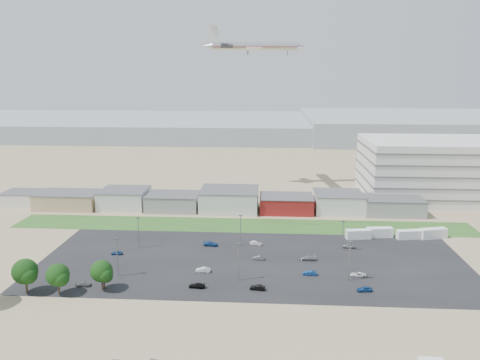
# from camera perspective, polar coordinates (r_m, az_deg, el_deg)

# --- Properties ---
(ground) EXTENTS (700.00, 700.00, 0.00)m
(ground) POSITION_cam_1_polar(r_m,az_deg,el_deg) (116.45, -1.34, -13.57)
(ground) COLOR #90805C
(ground) RESTS_ON ground
(parking_lot) EXTENTS (120.00, 50.00, 0.01)m
(parking_lot) POSITION_cam_1_polar(r_m,az_deg,el_deg) (134.35, 1.57, -9.85)
(parking_lot) COLOR black
(parking_lot) RESTS_ON ground
(grass_strip) EXTENTS (160.00, 16.00, 0.02)m
(grass_strip) POSITION_cam_1_polar(r_m,az_deg,el_deg) (164.55, 0.24, -5.53)
(grass_strip) COLOR #2B4E1D
(grass_strip) RESTS_ON ground
(hills_backdrop) EXTENTS (700.00, 200.00, 9.00)m
(hills_backdrop) POSITION_cam_1_polar(r_m,az_deg,el_deg) (422.73, 7.85, 6.23)
(hills_backdrop) COLOR gray
(hills_backdrop) RESTS_ON ground
(building_row) EXTENTS (170.00, 20.00, 8.00)m
(building_row) POSITION_cam_1_polar(r_m,az_deg,el_deg) (183.23, -4.72, -2.36)
(building_row) COLOR silver
(building_row) RESTS_ON ground
(parking_garage) EXTENTS (80.00, 40.00, 25.00)m
(parking_garage) POSITION_cam_1_polar(r_m,az_deg,el_deg) (218.24, 25.30, 1.19)
(parking_garage) COLOR silver
(parking_garage) RESTS_ON ground
(box_trailer_a) EXTENTS (8.24, 3.76, 2.98)m
(box_trailer_a) POSITION_cam_1_polar(r_m,az_deg,el_deg) (155.88, 14.22, -6.42)
(box_trailer_a) COLOR silver
(box_trailer_a) RESTS_ON ground
(box_trailer_b) EXTENTS (8.62, 3.70, 3.13)m
(box_trailer_b) POSITION_cam_1_polar(r_m,az_deg,el_deg) (159.20, 16.65, -6.13)
(box_trailer_b) COLOR silver
(box_trailer_b) RESTS_ON ground
(box_trailer_c) EXTENTS (8.03, 3.70, 2.90)m
(box_trailer_c) POSITION_cam_1_polar(r_m,az_deg,el_deg) (160.47, 19.89, -6.26)
(box_trailer_c) COLOR silver
(box_trailer_c) RESTS_ON ground
(box_trailer_d) EXTENTS (9.07, 4.80, 3.25)m
(box_trailer_d) POSITION_cam_1_polar(r_m,az_deg,el_deg) (163.86, 22.49, -6.02)
(box_trailer_d) COLOR silver
(box_trailer_d) RESTS_ON ground
(tree_left) EXTENTS (6.50, 6.50, 9.75)m
(tree_left) POSITION_cam_1_polar(r_m,az_deg,el_deg) (125.42, -24.72, -10.37)
(tree_left) COLOR black
(tree_left) RESTS_ON ground
(tree_mid) EXTENTS (5.86, 5.86, 8.79)m
(tree_mid) POSITION_cam_1_polar(r_m,az_deg,el_deg) (121.79, -21.31, -10.99)
(tree_mid) COLOR black
(tree_mid) RESTS_ON ground
(tree_right) EXTENTS (5.75, 5.75, 8.62)m
(tree_right) POSITION_cam_1_polar(r_m,az_deg,el_deg) (120.84, -16.52, -10.86)
(tree_right) COLOR black
(tree_right) RESTS_ON ground
(tree_near) EXTENTS (4.82, 4.82, 7.24)m
(tree_near) POSITION_cam_1_polar(r_m,az_deg,el_deg) (121.49, -16.27, -11.07)
(tree_near) COLOR black
(tree_near) RESTS_ON ground
(lightpole_front_l) EXTENTS (1.23, 0.51, 10.44)m
(lightpole_front_l) POSITION_cam_1_polar(r_m,az_deg,el_deg) (127.14, -14.74, -9.10)
(lightpole_front_l) COLOR slate
(lightpole_front_l) RESTS_ON ground
(lightpole_front_m) EXTENTS (1.18, 0.49, 10.02)m
(lightpole_front_m) POSITION_cam_1_polar(r_m,az_deg,el_deg) (120.74, -0.19, -9.96)
(lightpole_front_m) COLOR slate
(lightpole_front_m) RESTS_ON ground
(lightpole_front_r) EXTENTS (1.23, 0.51, 10.48)m
(lightpole_front_r) POSITION_cam_1_polar(r_m,az_deg,el_deg) (123.64, 13.16, -9.64)
(lightpole_front_r) COLOR slate
(lightpole_front_r) RESTS_ON ground
(lightpole_back_l) EXTENTS (1.13, 0.47, 9.63)m
(lightpole_back_l) POSITION_cam_1_polar(r_m,az_deg,el_deg) (145.73, -12.27, -6.29)
(lightpole_back_l) COLOR slate
(lightpole_back_l) RESTS_ON ground
(lightpole_back_m) EXTENTS (1.15, 0.48, 9.80)m
(lightpole_back_m) POSITION_cam_1_polar(r_m,az_deg,el_deg) (143.98, 0.07, -6.19)
(lightpole_back_m) COLOR slate
(lightpole_back_m) RESTS_ON ground
(lightpole_back_r) EXTENTS (1.11, 0.46, 9.47)m
(lightpole_back_r) POSITION_cam_1_polar(r_m,az_deg,el_deg) (142.90, 12.40, -6.71)
(lightpole_back_r) COLOR slate
(lightpole_back_r) RESTS_ON ground
(airliner) EXTENTS (50.35, 37.86, 13.69)m
(airliner) POSITION_cam_1_polar(r_m,az_deg,el_deg) (216.31, 1.82, 15.97)
(airliner) COLOR silver
(parked_car_0) EXTENTS (4.25, 2.25, 1.14)m
(parked_car_0) POSITION_cam_1_polar(r_m,az_deg,el_deg) (128.30, 14.21, -11.11)
(parked_car_0) COLOR silver
(parked_car_0) RESTS_ON ground
(parked_car_1) EXTENTS (3.83, 1.60, 1.23)m
(parked_car_1) POSITION_cam_1_polar(r_m,az_deg,el_deg) (126.72, 8.50, -11.13)
(parked_car_1) COLOR navy
(parked_car_1) RESTS_ON ground
(parked_car_2) EXTENTS (3.81, 1.87, 1.25)m
(parked_car_2) POSITION_cam_1_polar(r_m,az_deg,el_deg) (120.61, 14.92, -12.72)
(parked_car_2) COLOR navy
(parked_car_2) RESTS_ON ground
(parked_car_3) EXTENTS (4.20, 2.05, 1.18)m
(parked_car_3) POSITION_cam_1_polar(r_m,az_deg,el_deg) (119.09, -5.28, -12.68)
(parked_car_3) COLOR black
(parked_car_3) RESTS_ON ground
(parked_car_4) EXTENTS (3.98, 1.44, 1.30)m
(parked_car_4) POSITION_cam_1_polar(r_m,az_deg,el_deg) (127.50, -4.52, -10.86)
(parked_car_4) COLOR silver
(parked_car_4) RESTS_ON ground
(parked_car_5) EXTENTS (3.27, 1.38, 1.10)m
(parked_car_5) POSITION_cam_1_polar(r_m,az_deg,el_deg) (143.32, -14.80, -8.57)
(parked_car_5) COLOR navy
(parked_car_5) RESTS_ON ground
(parked_car_6) EXTENTS (4.72, 2.39, 1.31)m
(parked_car_6) POSITION_cam_1_polar(r_m,az_deg,el_deg) (145.60, -3.60, -7.77)
(parked_car_6) COLOR navy
(parked_car_6) RESTS_ON ground
(parked_car_7) EXTENTS (3.41, 1.33, 1.11)m
(parked_car_7) POSITION_cam_1_polar(r_m,az_deg,el_deg) (135.09, 2.29, -9.47)
(parked_car_7) COLOR #595B5E
(parked_car_7) RESTS_ON ground
(parked_car_8) EXTENTS (3.75, 1.56, 1.27)m
(parked_car_8) POSITION_cam_1_polar(r_m,az_deg,el_deg) (147.34, 13.21, -7.85)
(parked_car_8) COLOR #A5A5AA
(parked_car_8) RESTS_ON ground
(parked_car_10) EXTENTS (3.96, 1.82, 1.12)m
(parked_car_10) POSITION_cam_1_polar(r_m,az_deg,el_deg) (125.58, -18.53, -11.94)
(parked_car_10) COLOR #595B5E
(parked_car_10) RESTS_ON ground
(parked_car_11) EXTENTS (3.83, 1.74, 1.22)m
(parked_car_11) POSITION_cam_1_polar(r_m,az_deg,el_deg) (146.02, 1.94, -7.71)
(parked_car_11) COLOR silver
(parked_car_11) RESTS_ON ground
(parked_car_12) EXTENTS (4.48, 1.83, 1.30)m
(parked_car_12) POSITION_cam_1_polar(r_m,az_deg,el_deg) (136.03, 8.23, -9.40)
(parked_car_12) COLOR #A5A5AA
(parked_car_12) RESTS_ON ground
(parked_car_13) EXTENTS (3.88, 1.79, 1.23)m
(parked_car_13) POSITION_cam_1_polar(r_m,az_deg,el_deg) (117.58, 2.14, -12.97)
(parked_car_13) COLOR black
(parked_car_13) RESTS_ON ground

